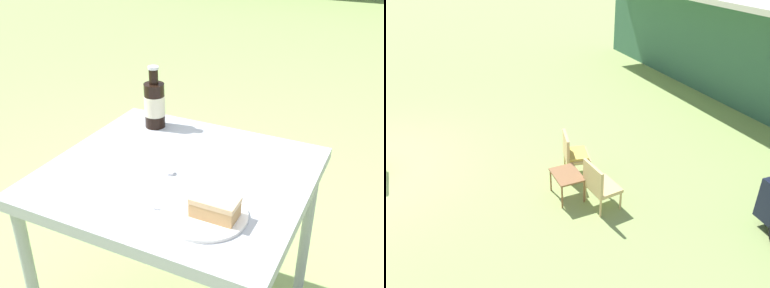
# 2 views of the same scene
# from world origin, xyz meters

# --- Properties ---
(cabin_building) EXTENTS (10.71, 4.30, 3.27)m
(cabin_building) POSITION_xyz_m (-0.64, 10.19, 1.65)
(cabin_building) COLOR #38664C
(cabin_building) RESTS_ON ground_plane
(wicker_chair_cushioned) EXTENTS (0.63, 0.56, 0.82)m
(wicker_chair_cushioned) POSITION_xyz_m (1.55, 3.68, 0.45)
(wicker_chair_cushioned) COLOR tan
(wicker_chair_cushioned) RESTS_ON ground_plane
(wicker_chair_plain) EXTENTS (0.58, 0.49, 0.82)m
(wicker_chair_plain) POSITION_xyz_m (2.63, 3.65, 0.45)
(wicker_chair_plain) COLOR tan
(wicker_chair_plain) RESTS_ON ground_plane
(garden_side_table) EXTENTS (0.58, 0.44, 0.46)m
(garden_side_table) POSITION_xyz_m (2.16, 3.29, 0.40)
(garden_side_table) COLOR brown
(garden_side_table) RESTS_ON ground_plane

